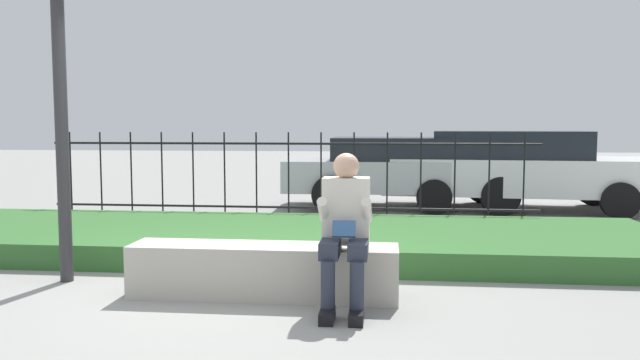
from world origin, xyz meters
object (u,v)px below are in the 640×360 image
Objects in this scene: person_seated_reader at (345,225)px; stone_bench at (264,274)px; car_parked_right at (516,168)px; street_lamp at (57,13)px; car_parked_center at (409,169)px.

stone_bench is at bearing 159.78° from person_seated_reader.
car_parked_right is (3.29, 5.95, 0.53)m from stone_bench.
stone_bench is 3.04m from street_lamp.
car_parked_right is 1.05× the size of car_parked_center.
car_parked_center reaches higher than person_seated_reader.
stone_bench is 6.82m from car_parked_right.
person_seated_reader is (0.72, -0.26, 0.48)m from stone_bench.
car_parked_right is at bearing -2.46° from car_parked_center.
street_lamp is (-1.96, 0.33, 2.30)m from stone_bench.
car_parked_right is at bearing 61.09° from stone_bench.
car_parked_center is at bearing 76.41° from stone_bench.
person_seated_reader reaches higher than stone_bench.
person_seated_reader is 0.31× the size of street_lamp.
street_lamp reaches higher than car_parked_center.
street_lamp is (-5.25, -5.62, 1.77)m from car_parked_right.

